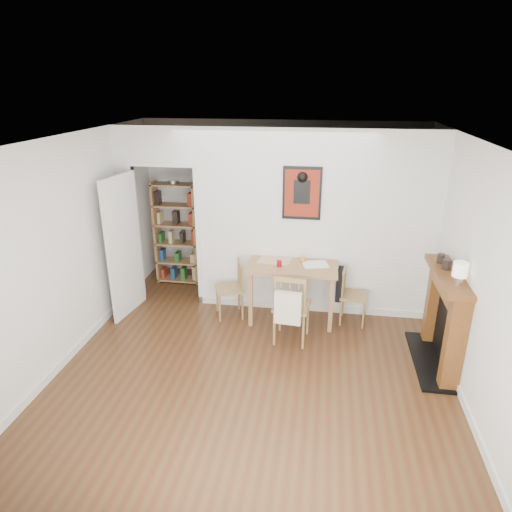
% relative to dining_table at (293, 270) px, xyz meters
% --- Properties ---
extents(ground, '(5.20, 5.20, 0.00)m').
position_rel_dining_table_xyz_m(ground, '(-0.33, -1.10, -0.72)').
color(ground, '#4C3018').
rests_on(ground, ground).
extents(room_shell, '(5.20, 5.20, 5.20)m').
position_rel_dining_table_xyz_m(room_shell, '(-0.23, 0.24, 0.57)').
color(room_shell, silver).
rests_on(room_shell, ground).
extents(dining_table, '(1.21, 0.77, 0.82)m').
position_rel_dining_table_xyz_m(dining_table, '(0.00, 0.00, 0.00)').
color(dining_table, '#A2784B').
rests_on(dining_table, ground).
extents(chair_left, '(0.53, 0.53, 0.82)m').
position_rel_dining_table_xyz_m(chair_left, '(-0.88, -0.08, -0.31)').
color(chair_left, '#9D7C49').
rests_on(chair_left, ground).
extents(chair_right, '(0.49, 0.44, 0.79)m').
position_rel_dining_table_xyz_m(chair_right, '(0.83, 0.00, -0.32)').
color(chair_right, '#9D7C49').
rests_on(chair_right, ground).
extents(chair_front, '(0.52, 0.58, 0.95)m').
position_rel_dining_table_xyz_m(chair_front, '(0.04, -0.61, -0.24)').
color(chair_front, '#9D7C49').
rests_on(chair_front, ground).
extents(bookshelf, '(0.71, 0.28, 1.68)m').
position_rel_dining_table_xyz_m(bookshelf, '(-1.97, 0.99, 0.11)').
color(bookshelf, '#A2784B').
rests_on(bookshelf, ground).
extents(fireplace, '(0.45, 1.25, 1.16)m').
position_rel_dining_table_xyz_m(fireplace, '(1.83, -0.85, -0.11)').
color(fireplace, brown).
rests_on(fireplace, ground).
extents(red_glass, '(0.07, 0.07, 0.09)m').
position_rel_dining_table_xyz_m(red_glass, '(-0.18, -0.13, 0.14)').
color(red_glass, maroon).
rests_on(red_glass, dining_table).
extents(orange_fruit, '(0.08, 0.08, 0.08)m').
position_rel_dining_table_xyz_m(orange_fruit, '(0.13, 0.06, 0.14)').
color(orange_fruit, orange).
rests_on(orange_fruit, dining_table).
extents(placemat, '(0.47, 0.37, 0.00)m').
position_rel_dining_table_xyz_m(placemat, '(-0.26, 0.09, 0.10)').
color(placemat, beige).
rests_on(placemat, dining_table).
extents(notebook, '(0.38, 0.32, 0.02)m').
position_rel_dining_table_xyz_m(notebook, '(0.30, 0.00, 0.11)').
color(notebook, white).
rests_on(notebook, dining_table).
extents(mantel_lamp, '(0.16, 0.16, 0.24)m').
position_rel_dining_table_xyz_m(mantel_lamp, '(1.82, -1.14, 0.59)').
color(mantel_lamp, silver).
rests_on(mantel_lamp, fireplace).
extents(ceramic_jar_a, '(0.10, 0.10, 0.12)m').
position_rel_dining_table_xyz_m(ceramic_jar_a, '(1.78, -0.73, 0.50)').
color(ceramic_jar_a, black).
rests_on(ceramic_jar_a, fireplace).
extents(ceramic_jar_b, '(0.09, 0.09, 0.11)m').
position_rel_dining_table_xyz_m(ceramic_jar_b, '(1.76, -0.54, 0.49)').
color(ceramic_jar_b, black).
rests_on(ceramic_jar_b, fireplace).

